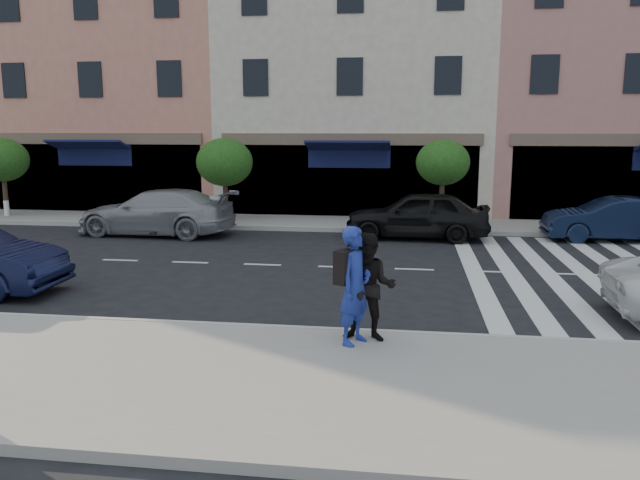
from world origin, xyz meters
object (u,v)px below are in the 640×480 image
at_px(photographer, 355,286).
at_px(car_far_right, 613,219).
at_px(car_far_left, 156,212).
at_px(walker, 370,287).
at_px(car_far_mid, 417,215).

distance_m(photographer, car_far_right, 13.38).
height_order(photographer, car_far_left, photographer).
distance_m(walker, car_far_right, 13.12).
height_order(photographer, walker, photographer).
distance_m(walker, car_far_mid, 10.64).
relative_size(photographer, car_far_left, 0.36).
bearing_deg(car_far_right, car_far_left, -86.95).
bearing_deg(walker, car_far_left, 130.96).
distance_m(photographer, car_far_left, 12.82).
height_order(photographer, car_far_right, photographer).
relative_size(photographer, car_far_right, 0.45).
height_order(walker, car_far_right, walker).
bearing_deg(walker, car_far_mid, 88.31).
xyz_separation_m(photographer, walker, (0.22, 0.17, -0.07)).
xyz_separation_m(car_far_mid, car_far_right, (6.21, 0.41, -0.08)).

